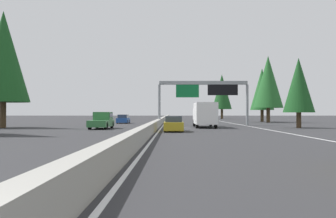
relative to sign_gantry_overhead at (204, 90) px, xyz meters
name	(u,v)px	position (x,y,z in m)	size (l,w,h in m)	color
ground_plane	(163,123)	(9.80, 6.04, -4.95)	(320.00, 320.00, 0.00)	#2D2D30
median_barrier	(164,119)	(29.80, 6.34, -4.50)	(180.00, 0.56, 0.90)	#9E9B93
shoulder_stripe_right	(224,122)	(19.80, -5.48, -4.94)	(160.00, 0.16, 0.01)	silver
shoulder_stripe_median	(166,122)	(19.80, 5.79, -4.94)	(160.00, 0.16, 0.01)	silver
sign_gantry_overhead	(204,90)	(0.00, 0.00, 0.00)	(0.50, 12.68, 6.22)	gray
sedan_mid_center	(174,124)	(-16.86, 4.36, -4.27)	(4.40, 1.80, 1.47)	#AD931E
box_truck_far_left	(204,114)	(-7.03, 0.62, -3.34)	(8.50, 2.40, 2.95)	white
sedan_mid_left	(202,117)	(40.97, -2.84, -4.27)	(4.40, 1.80, 1.47)	#AD931E
oncoming_near	(102,120)	(-10.72, 12.32, -4.03)	(5.60, 2.00, 1.86)	#2D6B38
oncoming_far	(123,119)	(9.39, 12.66, -4.27)	(4.40, 1.80, 1.47)	#1E4793
conifer_right_near	(299,85)	(-8.30, -10.31, 0.05)	(3.62, 3.62, 8.23)	#4C3823
conifer_right_mid	(268,82)	(15.06, -12.79, 2.38)	(5.30, 5.30, 12.06)	#4C3823
conifer_right_far	(262,89)	(20.91, -13.10, 1.45)	(4.63, 4.63, 10.52)	#4C3823
conifer_right_distant	(222,92)	(53.50, -9.56, 2.79)	(5.60, 5.60, 12.72)	#4C3823
conifer_left_near	(3,57)	(-8.69, 24.35, 3.43)	(6.06, 6.06, 13.77)	#4C3823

